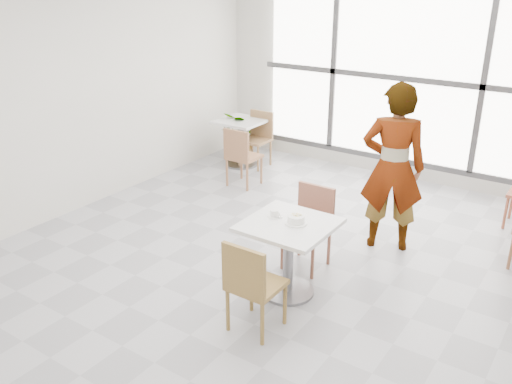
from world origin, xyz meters
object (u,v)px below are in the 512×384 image
Objects in this scene: bg_table_left at (241,136)px; bg_chair_left_near at (241,154)px; chair_near at (251,282)px; plant_left at (241,135)px; bg_chair_left_far at (258,135)px; person at (393,168)px; coffee_cup at (274,214)px; main_table at (289,245)px; chair_far at (311,221)px; oatmeal_bowl at (296,219)px.

bg_table_left is 0.94m from bg_chair_left_near.
plant_left is (-2.81, 3.73, -0.09)m from chair_near.
bg_table_left is at bearing -141.79° from bg_chair_left_far.
person reaches higher than bg_table_left.
person is at bearing -25.99° from plant_left.
chair_near and bg_chair_left_far have the same top height.
chair_near is 0.85m from coffee_cup.
main_table and bg_table_left have the same top height.
chair_far reaches higher than bg_table_left.
oatmeal_bowl is (-0.01, 0.74, 0.29)m from chair_near.
bg_chair_left_far is (-2.42, 2.94, -0.29)m from oatmeal_bowl.
person is 2.17× the size of bg_chair_left_far.
chair_near is 1.00× the size of bg_chair_left_near.
chair_far reaches higher than main_table.
chair_far is (-0.17, 1.33, 0.00)m from chair_near.
oatmeal_bowl reaches higher than coffee_cup.
bg_table_left is at bearing 138.60° from chair_far.
person reaches higher than plant_left.
oatmeal_bowl is 0.11× the size of person.
oatmeal_bowl is at bearing -46.89° from plant_left.
person is at bearing 76.12° from oatmeal_bowl.
chair_far is at bearing 99.62° from main_table.
oatmeal_bowl reaches higher than main_table.
bg_chair_left_far reaches higher than coffee_cup.
person is 3.55m from plant_left.
bg_chair_left_near is at bearing -34.41° from person.
bg_chair_left_far is (-2.36, 2.96, -0.02)m from main_table.
main_table is 0.92× the size of chair_far.
person is 3.30m from bg_table_left.
main_table is 4.08m from plant_left.
person is at bearing -99.10° from chair_near.
bg_chair_left_far reaches higher than bg_table_left.
bg_table_left is (-2.38, 2.75, -0.29)m from coffee_cup.
main_table is 1.07× the size of bg_table_left.
person is (0.42, 1.48, 0.42)m from main_table.
person is 2.27× the size of plant_left.
person reaches higher than coffee_cup.
bg_table_left is (-2.64, 3.51, -0.01)m from chair_near.
bg_table_left is at bearing -52.91° from plant_left.
bg_chair_left_far is (-2.78, 1.48, -0.44)m from person.
bg_chair_left_near is at bearing 136.13° from oatmeal_bowl.
bg_chair_left_near is (-2.09, 2.01, -0.29)m from oatmeal_bowl.
oatmeal_bowl reaches higher than plant_left.
chair_far is 0.46× the size of person.
main_table is 0.72m from chair_near.
chair_far is 3.29m from bg_table_left.
coffee_cup is at bearing 166.91° from main_table.
bg_chair_left_far reaches higher than main_table.
plant_left is at bearing 127.09° from bg_table_left.
plant_left is (-2.55, 2.97, -0.37)m from coffee_cup.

